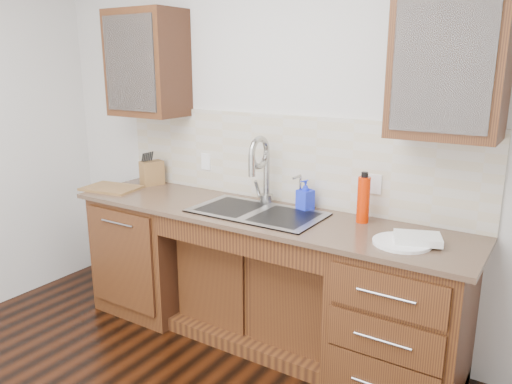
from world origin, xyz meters
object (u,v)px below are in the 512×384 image
Objects in this scene: plate at (402,243)px; cutting_board at (111,188)px; knife_block at (152,173)px; soap_bottle at (305,195)px; water_bottle at (363,200)px.

cutting_board is (-2.19, -0.02, 0.00)m from plate.
cutting_board is at bearing -99.24° from knife_block.
plate is at bearing -5.05° from soap_bottle.
water_bottle is 1.90m from cutting_board.
soap_bottle reaches higher than cutting_board.
knife_block is 0.33m from cutting_board.
cutting_board reaches higher than plate.
cutting_board is (-1.88, -0.26, -0.13)m from water_bottle.
soap_bottle is at bearing 21.64° from knife_block.
soap_bottle reaches higher than plate.
knife_block is at bearing -162.60° from soap_bottle.
cutting_board is (-1.48, -0.30, -0.09)m from soap_bottle.
soap_bottle is at bearing 174.61° from water_bottle.
soap_bottle is 1.32m from knife_block.
soap_bottle reaches higher than knife_block.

